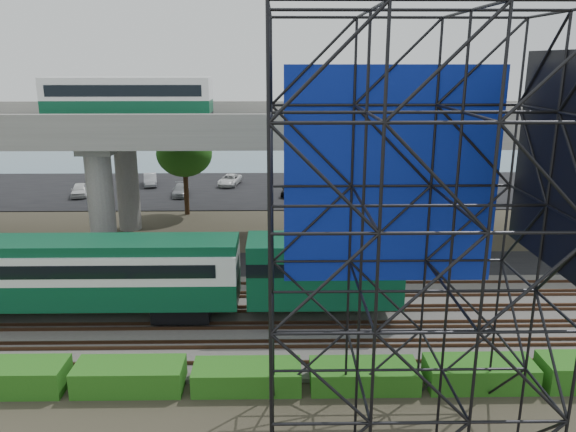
{
  "coord_description": "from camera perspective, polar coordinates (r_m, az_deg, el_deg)",
  "views": [
    {
      "loc": [
        2.4,
        -25.58,
        13.56
      ],
      "look_at": [
        2.92,
        6.0,
        4.78
      ],
      "focal_mm": 35.0,
      "sensor_mm": 36.0,
      "label": 1
    }
  ],
  "objects": [
    {
      "name": "parking_lot",
      "position": [
        61.14,
        -3.17,
        2.73
      ],
      "size": [
        90.0,
        18.0,
        0.08
      ],
      "primitive_type": "cube",
      "color": "black",
      "rests_on": "ground"
    },
    {
      "name": "scaffold_tower",
      "position": [
        19.09,
        11.99,
        -3.4
      ],
      "size": [
        9.36,
        6.36,
        15.0
      ],
      "color": "black",
      "rests_on": "ground"
    },
    {
      "name": "rail_tracks",
      "position": [
        30.7,
        -5.42,
        -10.17
      ],
      "size": [
        90.0,
        9.52,
        0.16
      ],
      "color": "#472D1E",
      "rests_on": "ballast_bed"
    },
    {
      "name": "commuter_train",
      "position": [
        31.07,
        -18.85,
        -5.44
      ],
      "size": [
        29.3,
        3.06,
        4.3
      ],
      "color": "black",
      "rests_on": "rail_tracks"
    },
    {
      "name": "hedge_strip",
      "position": [
        24.97,
        -4.16,
        -15.88
      ],
      "size": [
        34.6,
        1.8,
        1.2
      ],
      "color": "#206316",
      "rests_on": "ground"
    },
    {
      "name": "suv",
      "position": [
        38.33,
        -13.94,
        -4.38
      ],
      "size": [
        5.65,
        3.56,
        1.46
      ],
      "primitive_type": "imported",
      "rotation": [
        0.0,
        0.0,
        1.8
      ],
      "color": "black",
      "rests_on": "service_road"
    },
    {
      "name": "overpass",
      "position": [
        42.03,
        -5.11,
        8.17
      ],
      "size": [
        80.0,
        12.0,
        12.4
      ],
      "color": "#9E9B93",
      "rests_on": "ground"
    },
    {
      "name": "service_road",
      "position": [
        38.6,
        -4.46,
        -5.02
      ],
      "size": [
        90.0,
        5.0,
        0.08
      ],
      "primitive_type": "cube",
      "color": "black",
      "rests_on": "ground"
    },
    {
      "name": "harbor_water",
      "position": [
        82.73,
        -2.6,
        6.09
      ],
      "size": [
        140.0,
        40.0,
        0.03
      ],
      "primitive_type": "cube",
      "color": "slate",
      "rests_on": "ground"
    },
    {
      "name": "parked_cars",
      "position": [
        60.48,
        -2.78,
        3.23
      ],
      "size": [
        36.01,
        9.65,
        1.31
      ],
      "color": "silver",
      "rests_on": "parking_lot"
    },
    {
      "name": "ground",
      "position": [
        29.05,
        -5.7,
        -12.38
      ],
      "size": [
        140.0,
        140.0,
        0.0
      ],
      "primitive_type": "plane",
      "color": "#474233",
      "rests_on": "ground"
    },
    {
      "name": "ballast_bed",
      "position": [
        30.78,
        -5.41,
        -10.47
      ],
      "size": [
        90.0,
        12.0,
        0.2
      ],
      "primitive_type": "cube",
      "color": "slate",
      "rests_on": "ground"
    },
    {
      "name": "trees",
      "position": [
        43.08,
        -10.4,
        4.59
      ],
      "size": [
        40.94,
        16.94,
        7.69
      ],
      "color": "#382314",
      "rests_on": "ground"
    }
  ]
}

